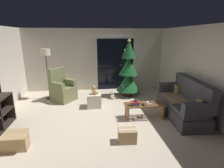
# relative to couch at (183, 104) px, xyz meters

# --- Properties ---
(ground_plane) EXTENTS (7.00, 7.00, 0.00)m
(ground_plane) POSITION_rel_couch_xyz_m (-2.32, -0.05, -0.40)
(ground_plane) COLOR beige
(wall_back) EXTENTS (5.72, 0.12, 2.50)m
(wall_back) POSITION_rel_couch_xyz_m (-2.32, 3.01, 0.85)
(wall_back) COLOR beige
(wall_back) RESTS_ON ground
(wall_right) EXTENTS (0.12, 6.00, 2.50)m
(wall_right) POSITION_rel_couch_xyz_m (0.54, -0.05, 0.85)
(wall_right) COLOR beige
(wall_right) RESTS_ON ground
(patio_door_frame) EXTENTS (1.60, 0.02, 2.20)m
(patio_door_frame) POSITION_rel_couch_xyz_m (-1.49, 2.94, 0.70)
(patio_door_frame) COLOR silver
(patio_door_frame) RESTS_ON ground
(patio_door_glass) EXTENTS (1.50, 0.02, 2.10)m
(patio_door_glass) POSITION_rel_couch_xyz_m (-1.49, 2.92, 0.65)
(patio_door_glass) COLOR black
(patio_door_glass) RESTS_ON ground
(couch) EXTENTS (0.90, 1.98, 1.08)m
(couch) POSITION_rel_couch_xyz_m (0.00, 0.00, 0.00)
(couch) COLOR #3D3D42
(couch) RESTS_ON ground
(coffee_table) EXTENTS (1.10, 0.40, 0.42)m
(coffee_table) POSITION_rel_couch_xyz_m (-1.09, 0.07, -0.12)
(coffee_table) COLOR olive
(coffee_table) RESTS_ON ground
(remote_silver) EXTENTS (0.16, 0.09, 0.02)m
(remote_silver) POSITION_rel_couch_xyz_m (-0.95, 0.03, 0.03)
(remote_silver) COLOR #ADADB2
(remote_silver) RESTS_ON coffee_table
(remote_graphite) EXTENTS (0.10, 0.16, 0.02)m
(remote_graphite) POSITION_rel_couch_xyz_m (-0.87, 0.17, 0.03)
(remote_graphite) COLOR #333338
(remote_graphite) RESTS_ON coffee_table
(remote_black) EXTENTS (0.05, 0.16, 0.02)m
(remote_black) POSITION_rel_couch_xyz_m (-1.15, -0.02, 0.03)
(remote_black) COLOR black
(remote_black) RESTS_ON coffee_table
(remote_white) EXTENTS (0.09, 0.16, 0.02)m
(remote_white) POSITION_rel_couch_xyz_m (-0.98, 0.14, 0.03)
(remote_white) COLOR silver
(remote_white) RESTS_ON coffee_table
(book_stack) EXTENTS (0.25, 0.21, 0.11)m
(book_stack) POSITION_rel_couch_xyz_m (-1.38, 0.00, 0.07)
(book_stack) COLOR #337042
(book_stack) RESTS_ON coffee_table
(cell_phone) EXTENTS (0.13, 0.16, 0.01)m
(cell_phone) POSITION_rel_couch_xyz_m (-1.37, 0.02, 0.13)
(cell_phone) COLOR black
(cell_phone) RESTS_ON book_stack
(christmas_tree) EXTENTS (0.86, 0.86, 2.15)m
(christmas_tree) POSITION_rel_couch_xyz_m (-1.14, 1.98, 0.54)
(christmas_tree) COLOR #4C1E19
(christmas_tree) RESTS_ON ground
(armchair) EXTENTS (0.96, 0.96, 1.13)m
(armchair) POSITION_rel_couch_xyz_m (-3.53, 1.80, 0.00)
(armchair) COLOR olive
(armchair) RESTS_ON ground
(floor_lamp) EXTENTS (0.32, 0.32, 1.78)m
(floor_lamp) POSITION_rel_couch_xyz_m (-4.04, 2.03, 1.11)
(floor_lamp) COLOR #2D2D30
(floor_lamp) RESTS_ON ground
(ottoman) EXTENTS (0.44, 0.44, 0.43)m
(ottoman) POSITION_rel_couch_xyz_m (-2.45, 1.04, -0.18)
(ottoman) COLOR beige
(ottoman) RESTS_ON ground
(teddy_bear_honey) EXTENTS (0.22, 0.21, 0.29)m
(teddy_bear_honey) POSITION_rel_couch_xyz_m (-2.44, 1.03, 0.15)
(teddy_bear_honey) COLOR tan
(teddy_bear_honey) RESTS_ON ottoman
(teddy_bear_cream_by_tree) EXTENTS (0.21, 0.21, 0.29)m
(teddy_bear_cream_by_tree) POSITION_rel_couch_xyz_m (-1.77, 1.71, -0.28)
(teddy_bear_cream_by_tree) COLOR beige
(teddy_bear_cream_by_tree) RESTS_ON ground
(cardboard_box_open_near_shelf) EXTENTS (0.48, 0.42, 0.35)m
(cardboard_box_open_near_shelf) POSITION_rel_couch_xyz_m (-4.07, -0.98, -0.24)
(cardboard_box_open_near_shelf) COLOR tan
(cardboard_box_open_near_shelf) RESTS_ON ground
(cardboard_box_taped_mid_floor) EXTENTS (0.40, 0.28, 0.30)m
(cardboard_box_taped_mid_floor) POSITION_rel_couch_xyz_m (-1.80, -1.00, -0.25)
(cardboard_box_taped_mid_floor) COLOR tan
(cardboard_box_taped_mid_floor) RESTS_ON ground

